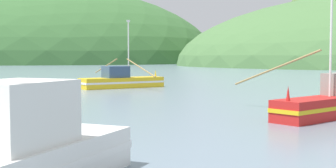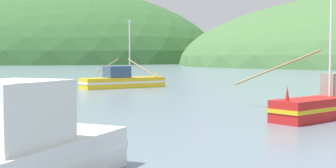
{
  "view_description": "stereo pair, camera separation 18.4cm",
  "coord_description": "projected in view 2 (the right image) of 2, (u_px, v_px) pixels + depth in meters",
  "views": [
    {
      "loc": [
        0.8,
        2.79,
        3.13
      ],
      "look_at": [
        -1.19,
        31.14,
        1.4
      ],
      "focal_mm": 48.8,
      "sensor_mm": 36.0,
      "label": 1
    },
    {
      "loc": [
        0.98,
        2.8,
        3.13
      ],
      "look_at": [
        -1.19,
        31.14,
        1.4
      ],
      "focal_mm": 48.8,
      "sensor_mm": 36.0,
      "label": 2
    }
  ],
  "objects": [
    {
      "name": "hill_far_right",
      "position": [
        25.0,
        62.0,
        229.58
      ],
      "size": [
        194.33,
        155.46,
        76.98
      ],
      "primitive_type": "ellipsoid",
      "color": "#386633",
      "rests_on": "ground"
    },
    {
      "name": "fishing_boat_red",
      "position": [
        336.0,
        102.0,
        23.71
      ],
      "size": [
        9.56,
        9.77,
        6.98
      ],
      "rotation": [
        0.0,
        0.0,
        3.92
      ],
      "color": "red",
      "rests_on": "ground"
    },
    {
      "name": "fishing_boat_yellow",
      "position": [
        122.0,
        81.0,
        45.19
      ],
      "size": [
        8.15,
        10.11,
        6.73
      ],
      "rotation": [
        0.0,
        0.0,
        0.65
      ],
      "color": "gold",
      "rests_on": "ground"
    }
  ]
}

